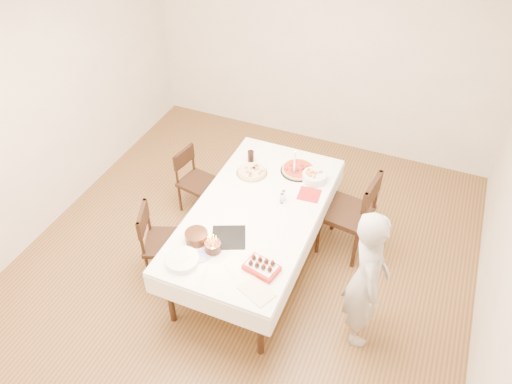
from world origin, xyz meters
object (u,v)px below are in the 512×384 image
at_px(dining_table, 256,238).
at_px(chair_left_savory, 198,182).
at_px(person, 367,279).
at_px(strawberry_box, 262,267).
at_px(taper_candle, 295,163).
at_px(pizza_pepperoni, 298,170).
at_px(chair_left_dessert, 166,243).
at_px(cola_glass, 251,156).
at_px(chair_right_savory, 347,213).
at_px(pasta_bowl, 314,177).
at_px(layer_cake, 196,237).
at_px(birthday_cake, 213,244).
at_px(pizza_white, 252,172).

bearing_deg(dining_table, chair_left_savory, 150.47).
bearing_deg(person, strawberry_box, 89.66).
bearing_deg(taper_candle, pizza_pepperoni, 75.90).
height_order(chair_left_dessert, cola_glass, cola_glass).
relative_size(pizza_pepperoni, taper_candle, 1.13).
relative_size(chair_right_savory, person, 0.70).
distance_m(pasta_bowl, strawberry_box, 1.29).
relative_size(person, pizza_pepperoni, 3.94).
relative_size(taper_candle, layer_cake, 1.25).
relative_size(person, pasta_bowl, 5.87).
xyz_separation_m(chair_left_savory, taper_candle, (1.09, 0.11, 0.53)).
bearing_deg(birthday_cake, layer_cake, 165.83).
relative_size(pasta_bowl, cola_glass, 1.95).
xyz_separation_m(chair_right_savory, person, (0.40, -0.95, 0.22)).
xyz_separation_m(chair_left_dessert, person, (1.92, 0.06, 0.29)).
bearing_deg(birthday_cake, taper_candle, 76.71).
height_order(taper_candle, birthday_cake, taper_candle).
bearing_deg(pizza_white, chair_left_savory, 176.58).
relative_size(dining_table, cola_glass, 17.08).
bearing_deg(pasta_bowl, chair_right_savory, -9.58).
bearing_deg(strawberry_box, pasta_bowl, 88.03).
bearing_deg(chair_left_dessert, chair_left_savory, -101.37).
bearing_deg(cola_glass, person, -35.40).
distance_m(pizza_white, pasta_bowl, 0.64).
relative_size(pizza_pepperoni, birthday_cake, 2.50).
distance_m(pizza_white, birthday_cake, 1.12).
distance_m(chair_left_savory, taper_candle, 1.21).
relative_size(chair_left_savory, birthday_cake, 5.27).
distance_m(pizza_pepperoni, strawberry_box, 1.37).
bearing_deg(person, pizza_pepperoni, 23.52).
xyz_separation_m(layer_cake, birthday_cake, (0.18, -0.05, 0.03)).
relative_size(pizza_white, birthday_cake, 2.20).
relative_size(pasta_bowl, layer_cake, 0.95).
height_order(taper_candle, layer_cake, taper_candle).
bearing_deg(taper_candle, cola_glass, 174.74).
bearing_deg(pizza_white, strawberry_box, -63.16).
xyz_separation_m(person, birthday_cake, (-1.30, -0.23, 0.12)).
xyz_separation_m(chair_left_savory, person, (2.09, -0.92, 0.33)).
distance_m(chair_right_savory, chair_left_dessert, 1.83).
height_order(pasta_bowl, layer_cake, layer_cake).
bearing_deg(strawberry_box, pizza_pepperoni, 96.44).
xyz_separation_m(chair_left_dessert, layer_cake, (0.44, -0.13, 0.38)).
bearing_deg(pasta_bowl, dining_table, -120.42).
xyz_separation_m(pasta_bowl, taper_candle, (-0.22, 0.00, 0.11)).
xyz_separation_m(taper_candle, birthday_cake, (-0.30, -1.26, -0.08)).
bearing_deg(dining_table, strawberry_box, -63.52).
bearing_deg(person, chair_left_dessert, 73.39).
distance_m(pizza_white, layer_cake, 1.07).
height_order(taper_candle, cola_glass, taper_candle).
height_order(chair_right_savory, chair_left_dessert, chair_right_savory).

